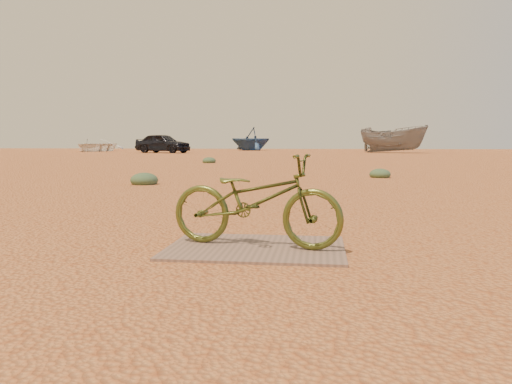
# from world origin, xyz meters

# --- Properties ---
(ground) EXTENTS (120.00, 120.00, 0.00)m
(ground) POSITION_xyz_m (0.00, 0.00, 0.00)
(ground) COLOR #C47F46
(ground) RESTS_ON ground
(plywood_board) EXTENTS (1.50, 1.10, 0.02)m
(plywood_board) POSITION_xyz_m (0.47, 0.01, 0.01)
(plywood_board) COLOR #7F6252
(plywood_board) RESTS_ON ground
(bicycle) EXTENTS (1.58, 0.80, 0.79)m
(bicycle) POSITION_xyz_m (0.46, 0.04, 0.42)
(bicycle) COLOR #49551F
(bicycle) RESTS_ON plywood_board
(car) EXTENTS (4.97, 3.19, 1.57)m
(car) POSITION_xyz_m (-11.83, 35.47, 0.79)
(car) COLOR black
(car) RESTS_ON ground
(boat_near_left) EXTENTS (4.35, 5.89, 1.18)m
(boat_near_left) POSITION_xyz_m (-20.14, 40.66, 0.59)
(boat_near_left) COLOR white
(boat_near_left) RESTS_ON ground
(boat_far_left) EXTENTS (6.12, 6.07, 2.44)m
(boat_far_left) POSITION_xyz_m (-6.24, 47.64, 1.22)
(boat_far_left) COLOR #2D4F7C
(boat_far_left) RESTS_ON ground
(boat_mid_right) EXTENTS (6.06, 4.78, 2.23)m
(boat_mid_right) POSITION_xyz_m (6.85, 38.01, 1.11)
(boat_mid_right) COLOR slate
(boat_mid_right) RESTS_ON ground
(kale_a) EXTENTS (0.59, 0.59, 0.32)m
(kale_a) POSITION_xyz_m (-2.75, 6.14, 0.00)
(kale_a) COLOR #506D48
(kale_a) RESTS_ON ground
(kale_b) EXTENTS (0.54, 0.54, 0.29)m
(kale_b) POSITION_xyz_m (2.51, 8.88, 0.00)
(kale_b) COLOR #506D48
(kale_b) RESTS_ON ground
(kale_c) EXTENTS (0.58, 0.58, 0.32)m
(kale_c) POSITION_xyz_m (-3.77, 16.91, 0.00)
(kale_c) COLOR #506D48
(kale_c) RESTS_ON ground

